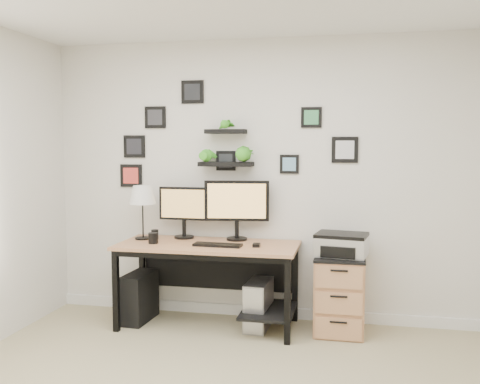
% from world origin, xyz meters
% --- Properties ---
extents(room, '(4.00, 4.00, 4.00)m').
position_xyz_m(room, '(0.00, 1.98, 0.05)').
color(room, tan).
rests_on(room, ground).
extents(desk, '(1.60, 0.70, 0.75)m').
position_xyz_m(desk, '(-0.37, 1.67, 0.63)').
color(desk, tan).
rests_on(desk, ground).
extents(monitor_left, '(0.47, 0.19, 0.48)m').
position_xyz_m(monitor_left, '(-0.70, 1.85, 1.03)').
color(monitor_left, black).
rests_on(monitor_left, desk).
extents(monitor_right, '(0.59, 0.22, 0.55)m').
position_xyz_m(monitor_right, '(-0.19, 1.86, 1.08)').
color(monitor_right, black).
rests_on(monitor_right, desk).
extents(keyboard, '(0.43, 0.15, 0.02)m').
position_xyz_m(keyboard, '(-0.29, 1.54, 0.76)').
color(keyboard, black).
rests_on(keyboard, desk).
extents(mouse, '(0.07, 0.10, 0.03)m').
position_xyz_m(mouse, '(0.04, 1.58, 0.76)').
color(mouse, black).
rests_on(mouse, desk).
extents(table_lamp, '(0.25, 0.25, 0.50)m').
position_xyz_m(table_lamp, '(-1.06, 1.74, 1.15)').
color(table_lamp, black).
rests_on(table_lamp, desk).
extents(mug, '(0.09, 0.09, 0.10)m').
position_xyz_m(mug, '(-0.88, 1.54, 0.80)').
color(mug, black).
rests_on(mug, desk).
extents(pen_cup, '(0.07, 0.07, 0.09)m').
position_xyz_m(pen_cup, '(-0.95, 1.77, 0.79)').
color(pen_cup, black).
rests_on(pen_cup, desk).
extents(pc_tower_black, '(0.23, 0.46, 0.45)m').
position_xyz_m(pc_tower_black, '(-1.07, 1.64, 0.22)').
color(pc_tower_black, black).
rests_on(pc_tower_black, ground).
extents(pc_tower_grey, '(0.21, 0.44, 0.42)m').
position_xyz_m(pc_tower_grey, '(0.05, 1.67, 0.21)').
color(pc_tower_grey, gray).
rests_on(pc_tower_grey, ground).
extents(file_cabinet, '(0.43, 0.53, 0.67)m').
position_xyz_m(file_cabinet, '(0.75, 1.72, 0.34)').
color(file_cabinet, tan).
rests_on(file_cabinet, ground).
extents(printer, '(0.48, 0.40, 0.19)m').
position_xyz_m(printer, '(0.77, 1.73, 0.77)').
color(printer, silver).
rests_on(printer, file_cabinet).
extents(wall_decor, '(2.28, 0.18, 1.02)m').
position_xyz_m(wall_decor, '(-0.32, 1.93, 1.65)').
color(wall_decor, black).
rests_on(wall_decor, ground).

